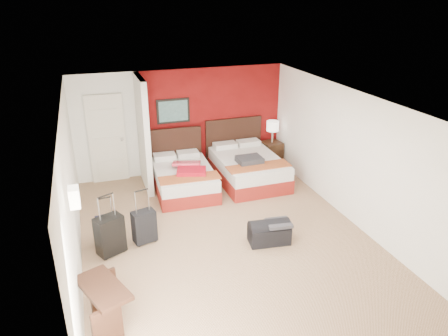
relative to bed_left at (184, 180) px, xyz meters
name	(u,v)px	position (x,y,z in m)	size (l,w,h in m)	color
ground	(225,236)	(0.26, -2.08, -0.27)	(6.50, 6.50, 0.00)	tan
room_walls	(132,154)	(-1.15, -0.66, 0.99)	(5.02, 6.52, 2.50)	white
red_accent_panel	(212,119)	(1.01, 1.15, 0.98)	(3.50, 0.04, 2.50)	maroon
partition_wall	(143,134)	(-0.74, 0.53, 0.98)	(0.12, 1.20, 2.50)	silver
entry_door	(107,139)	(-1.49, 1.12, 0.76)	(0.82, 0.06, 2.05)	silver
bed_left	(184,180)	(0.00, 0.00, 0.00)	(1.25, 1.79, 0.54)	silver
bed_right	(248,169)	(1.55, 0.05, 0.03)	(1.38, 1.98, 0.59)	silver
red_suitcase_open	(189,168)	(0.10, -0.10, 0.32)	(0.61, 0.84, 0.10)	red
jacket_bundle	(249,160)	(1.45, -0.25, 0.39)	(0.55, 0.44, 0.13)	#353539
nightstand	(271,154)	(2.47, 0.77, 0.04)	(0.45, 0.45, 0.62)	#321E10
table_lamp	(272,132)	(2.47, 0.77, 0.63)	(0.30, 0.30, 0.54)	white
suitcase_black	(110,236)	(-1.74, -1.99, 0.07)	(0.45, 0.28, 0.67)	black
suitcase_charcoal	(144,228)	(-1.15, -1.81, 0.02)	(0.39, 0.24, 0.58)	black
suitcase_navy	(108,231)	(-1.77, -1.63, -0.02)	(0.36, 0.22, 0.50)	black
duffel_bag	(269,233)	(0.94, -2.51, -0.09)	(0.71, 0.38, 0.36)	black
jacket_draped	(279,223)	(1.09, -2.56, 0.12)	(0.42, 0.36, 0.06)	#3B3A3F
desk	(106,308)	(-1.94, -3.77, 0.09)	(0.43, 0.85, 0.71)	black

